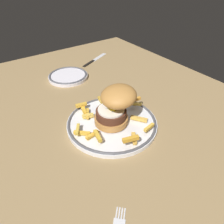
% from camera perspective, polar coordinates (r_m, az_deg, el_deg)
% --- Properties ---
extents(ground_plane, '(1.37, 0.88, 0.04)m').
position_cam_1_polar(ground_plane, '(0.63, 5.91, -5.20)').
color(ground_plane, '#92754C').
extents(dinner_plate, '(0.26, 0.26, 0.02)m').
position_cam_1_polar(dinner_plate, '(0.61, 0.00, -2.84)').
color(dinner_plate, silver).
rests_on(dinner_plate, ground_plane).
extents(burger, '(0.11, 0.12, 0.11)m').
position_cam_1_polar(burger, '(0.57, 0.85, 1.80)').
color(burger, '#B67A3C').
rests_on(burger, dinner_plate).
extents(fries_pile, '(0.24, 0.24, 0.03)m').
position_cam_1_polar(fries_pile, '(0.60, -1.14, -1.79)').
color(fries_pile, gold).
rests_on(fries_pile, dinner_plate).
extents(side_plate, '(0.15, 0.15, 0.02)m').
position_cam_1_polar(side_plate, '(0.87, -11.60, 9.36)').
color(side_plate, silver).
rests_on(side_plate, ground_plane).
extents(knife, '(0.09, 0.17, 0.01)m').
position_cam_1_polar(knife, '(1.01, -5.04, 13.50)').
color(knife, black).
rests_on(knife, ground_plane).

